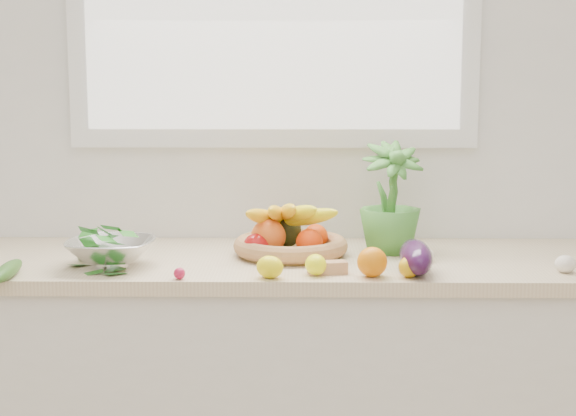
{
  "coord_description": "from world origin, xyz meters",
  "views": [
    {
      "loc": [
        0.09,
        -0.59,
        1.45
      ],
      "look_at": [
        0.05,
        1.93,
        1.05
      ],
      "focal_mm": 55.0,
      "sensor_mm": 36.0,
      "label": 1
    }
  ],
  "objects_px": {
    "potted_herb": "(391,198)",
    "fruit_basket": "(290,239)",
    "apple": "(257,247)",
    "cucumber": "(8,271)",
    "eggplant": "(416,257)",
    "colander_with_spinach": "(111,245)"
  },
  "relations": [
    {
      "from": "apple",
      "to": "colander_with_spinach",
      "type": "distance_m",
      "value": 0.41
    },
    {
      "from": "cucumber",
      "to": "fruit_basket",
      "type": "bearing_deg",
      "value": 22.34
    },
    {
      "from": "potted_herb",
      "to": "fruit_basket",
      "type": "height_order",
      "value": "potted_herb"
    },
    {
      "from": "potted_herb",
      "to": "colander_with_spinach",
      "type": "bearing_deg",
      "value": -164.9
    },
    {
      "from": "apple",
      "to": "potted_herb",
      "type": "distance_m",
      "value": 0.43
    },
    {
      "from": "cucumber",
      "to": "potted_herb",
      "type": "height_order",
      "value": "potted_herb"
    },
    {
      "from": "potted_herb",
      "to": "apple",
      "type": "bearing_deg",
      "value": -163.26
    },
    {
      "from": "apple",
      "to": "potted_herb",
      "type": "bearing_deg",
      "value": 16.74
    },
    {
      "from": "apple",
      "to": "fruit_basket",
      "type": "relative_size",
      "value": 0.2
    },
    {
      "from": "apple",
      "to": "eggplant",
      "type": "height_order",
      "value": "eggplant"
    },
    {
      "from": "potted_herb",
      "to": "colander_with_spinach",
      "type": "relative_size",
      "value": 1.31
    },
    {
      "from": "apple",
      "to": "cucumber",
      "type": "xyz_separation_m",
      "value": [
        -0.65,
        -0.24,
        -0.02
      ]
    },
    {
      "from": "eggplant",
      "to": "colander_with_spinach",
      "type": "relative_size",
      "value": 0.88
    },
    {
      "from": "eggplant",
      "to": "cucumber",
      "type": "relative_size",
      "value": 0.99
    },
    {
      "from": "apple",
      "to": "fruit_basket",
      "type": "xyz_separation_m",
      "value": [
        0.09,
        0.06,
        0.01
      ]
    },
    {
      "from": "eggplant",
      "to": "potted_herb",
      "type": "distance_m",
      "value": 0.31
    },
    {
      "from": "cucumber",
      "to": "potted_herb",
      "type": "bearing_deg",
      "value": 19.0
    },
    {
      "from": "eggplant",
      "to": "fruit_basket",
      "type": "distance_m",
      "value": 0.41
    },
    {
      "from": "apple",
      "to": "potted_herb",
      "type": "height_order",
      "value": "potted_herb"
    },
    {
      "from": "eggplant",
      "to": "potted_herb",
      "type": "xyz_separation_m",
      "value": [
        -0.04,
        0.28,
        0.12
      ]
    },
    {
      "from": "potted_herb",
      "to": "fruit_basket",
      "type": "bearing_deg",
      "value": -169.73
    },
    {
      "from": "fruit_basket",
      "to": "cucumber",
      "type": "bearing_deg",
      "value": -157.66
    }
  ]
}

